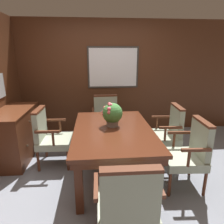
{
  "coord_description": "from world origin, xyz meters",
  "views": [
    {
      "loc": [
        -0.18,
        -2.55,
        1.75
      ],
      "look_at": [
        0.07,
        0.24,
        0.92
      ],
      "focal_mm": 32.0,
      "sensor_mm": 36.0,
      "label": 1
    }
  ],
  "objects_px": {
    "chair_left_far": "(50,135)",
    "chair_head_far": "(106,117)",
    "potted_plant": "(112,114)",
    "sideboard_cabinet": "(16,134)",
    "chair_right_near": "(189,152)",
    "chair_right_far": "(167,131)",
    "chair_head_near": "(127,204)",
    "dining_table": "(113,135)"
  },
  "relations": [
    {
      "from": "chair_head_near",
      "to": "sideboard_cabinet",
      "type": "height_order",
      "value": "chair_head_near"
    },
    {
      "from": "dining_table",
      "to": "chair_right_near",
      "type": "distance_m",
      "value": 1.05
    },
    {
      "from": "chair_head_far",
      "to": "sideboard_cabinet",
      "type": "bearing_deg",
      "value": -161.85
    },
    {
      "from": "chair_right_far",
      "to": "chair_left_far",
      "type": "bearing_deg",
      "value": -86.0
    },
    {
      "from": "chair_left_far",
      "to": "chair_head_far",
      "type": "height_order",
      "value": "same"
    },
    {
      "from": "chair_right_near",
      "to": "chair_left_far",
      "type": "bearing_deg",
      "value": -107.13
    },
    {
      "from": "chair_head_far",
      "to": "chair_head_near",
      "type": "relative_size",
      "value": 1.0
    },
    {
      "from": "chair_right_far",
      "to": "chair_head_near",
      "type": "relative_size",
      "value": 1.0
    },
    {
      "from": "chair_head_far",
      "to": "chair_head_near",
      "type": "distance_m",
      "value": 2.46
    },
    {
      "from": "sideboard_cabinet",
      "to": "chair_head_near",
      "type": "bearing_deg",
      "value": -49.13
    },
    {
      "from": "chair_right_far",
      "to": "potted_plant",
      "type": "height_order",
      "value": "potted_plant"
    },
    {
      "from": "chair_head_far",
      "to": "chair_left_far",
      "type": "bearing_deg",
      "value": -141.0
    },
    {
      "from": "chair_left_far",
      "to": "chair_right_far",
      "type": "relative_size",
      "value": 1.0
    },
    {
      "from": "chair_left_far",
      "to": "potted_plant",
      "type": "bearing_deg",
      "value": -103.7
    },
    {
      "from": "dining_table",
      "to": "chair_left_far",
      "type": "distance_m",
      "value": 1.06
    },
    {
      "from": "sideboard_cabinet",
      "to": "chair_left_far",
      "type": "bearing_deg",
      "value": -22.02
    },
    {
      "from": "dining_table",
      "to": "sideboard_cabinet",
      "type": "xyz_separation_m",
      "value": [
        -1.6,
        0.63,
        -0.2
      ]
    },
    {
      "from": "potted_plant",
      "to": "sideboard_cabinet",
      "type": "bearing_deg",
      "value": 161.84
    },
    {
      "from": "chair_right_near",
      "to": "chair_head_far",
      "type": "height_order",
      "value": "same"
    },
    {
      "from": "chair_right_near",
      "to": "sideboard_cabinet",
      "type": "distance_m",
      "value": 2.76
    },
    {
      "from": "chair_right_far",
      "to": "potted_plant",
      "type": "bearing_deg",
      "value": -69.99
    },
    {
      "from": "dining_table",
      "to": "chair_right_far",
      "type": "height_order",
      "value": "chair_right_far"
    },
    {
      "from": "chair_right_far",
      "to": "sideboard_cabinet",
      "type": "xyz_separation_m",
      "value": [
        -2.56,
        0.25,
        -0.07
      ]
    },
    {
      "from": "dining_table",
      "to": "chair_head_far",
      "type": "distance_m",
      "value": 1.24
    },
    {
      "from": "chair_left_far",
      "to": "chair_head_far",
      "type": "distance_m",
      "value": 1.28
    },
    {
      "from": "chair_left_far",
      "to": "chair_right_far",
      "type": "distance_m",
      "value": 1.93
    },
    {
      "from": "chair_right_far",
      "to": "chair_head_far",
      "type": "distance_m",
      "value": 1.29
    },
    {
      "from": "sideboard_cabinet",
      "to": "chair_head_far",
      "type": "bearing_deg",
      "value": 20.76
    },
    {
      "from": "chair_right_far",
      "to": "chair_right_near",
      "type": "bearing_deg",
      "value": 5.8
    },
    {
      "from": "chair_head_near",
      "to": "sideboard_cabinet",
      "type": "bearing_deg",
      "value": -48.14
    },
    {
      "from": "dining_table",
      "to": "chair_right_near",
      "type": "height_order",
      "value": "chair_right_near"
    },
    {
      "from": "chair_left_far",
      "to": "potted_plant",
      "type": "distance_m",
      "value": 1.1
    },
    {
      "from": "chair_right_near",
      "to": "sideboard_cabinet",
      "type": "bearing_deg",
      "value": -107.47
    },
    {
      "from": "chair_right_far",
      "to": "chair_head_near",
      "type": "distance_m",
      "value": 1.87
    },
    {
      "from": "chair_head_near",
      "to": "dining_table",
      "type": "bearing_deg",
      "value": -88.57
    },
    {
      "from": "chair_right_near",
      "to": "chair_head_far",
      "type": "relative_size",
      "value": 1.0
    },
    {
      "from": "chair_right_near",
      "to": "potted_plant",
      "type": "height_order",
      "value": "potted_plant"
    },
    {
      "from": "chair_right_near",
      "to": "chair_right_far",
      "type": "relative_size",
      "value": 1.0
    },
    {
      "from": "dining_table",
      "to": "chair_head_near",
      "type": "relative_size",
      "value": 1.8
    },
    {
      "from": "dining_table",
      "to": "chair_head_near",
      "type": "bearing_deg",
      "value": -89.56
    },
    {
      "from": "chair_left_far",
      "to": "dining_table",
      "type": "bearing_deg",
      "value": -109.36
    },
    {
      "from": "dining_table",
      "to": "sideboard_cabinet",
      "type": "relative_size",
      "value": 1.44
    }
  ]
}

